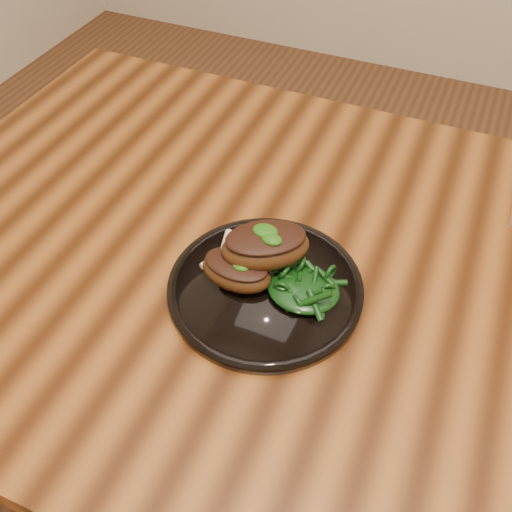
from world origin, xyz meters
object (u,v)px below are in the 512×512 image
(desk, at_px, (442,348))
(lamb_chop_front, at_px, (236,270))
(plate, at_px, (265,288))
(greens_heap, at_px, (304,286))

(desk, bearing_deg, lamb_chop_front, -164.38)
(desk, height_order, plate, plate)
(desk, height_order, greens_heap, greens_heap)
(greens_heap, bearing_deg, lamb_chop_front, -171.25)
(desk, height_order, lamb_chop_front, lamb_chop_front)
(lamb_chop_front, bearing_deg, plate, 13.46)
(desk, xyz_separation_m, plate, (-0.23, -0.07, 0.09))
(desk, relative_size, lamb_chop_front, 16.18)
(plate, bearing_deg, desk, 15.95)
(greens_heap, bearing_deg, plate, -174.81)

